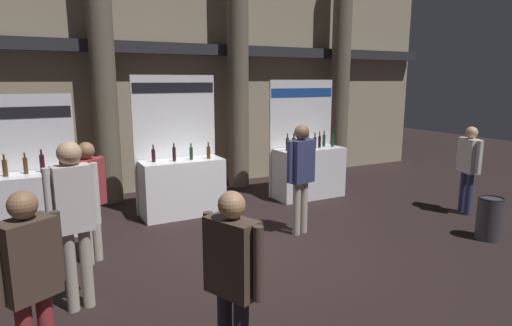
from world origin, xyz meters
The scene contains 12 objects.
ground_plane centered at (0.00, 0.00, 0.00)m, with size 28.79×28.79×0.00m, color black.
hall_colonnade centered at (0.00, 4.20, 2.80)m, with size 14.39×0.99×5.64m.
exhibitor_booth_0 centered at (-3.03, 2.19, 0.60)m, with size 1.78×0.66×2.23m.
exhibitor_booth_1 centered at (-0.42, 2.20, 0.63)m, with size 1.54×0.66×2.53m.
exhibitor_booth_2 centered at (2.33, 2.15, 0.63)m, with size 1.54×0.66×2.45m.
trash_bin centered at (3.42, -1.22, 0.34)m, with size 0.38×0.38×0.67m.
visitor_1 centered at (-2.86, -1.64, 0.98)m, with size 0.50×0.41×1.64m.
visitor_2 centered at (-2.44, -0.49, 1.10)m, with size 0.54×0.26×1.84m.
visitor_4 centered at (-2.16, 0.71, 0.99)m, with size 0.46×0.43×1.66m.
visitor_6 centered at (-1.45, -2.30, 0.96)m, with size 0.37×0.56×1.62m.
visitor_7 centered at (4.27, -0.17, 0.97)m, with size 0.37×0.59×1.62m.
visitor_9 centered at (0.95, 0.35, 1.06)m, with size 0.56×0.31×1.77m.
Camera 1 is at (-2.73, -5.16, 2.45)m, focal length 30.03 mm.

